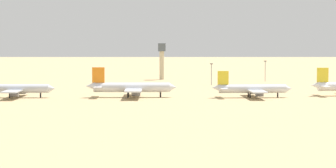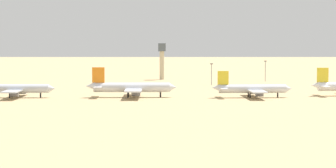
# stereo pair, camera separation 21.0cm
# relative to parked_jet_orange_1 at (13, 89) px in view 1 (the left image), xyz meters

# --- Properties ---
(ground) EXTENTS (4000.00, 4000.00, 0.00)m
(ground) POSITION_rel_parked_jet_orange_1_xyz_m (57.78, -20.99, -4.36)
(ground) COLOR tan
(ridge_center) EXTENTS (360.14, 335.68, 109.21)m
(ridge_center) POSITION_rel_parked_jet_orange_1_xyz_m (34.41, 934.96, 50.25)
(ridge_center) COLOR slate
(ridge_center) RESTS_ON ground
(ridge_east) EXTENTS (474.36, 433.77, 119.58)m
(ridge_east) POSITION_rel_parked_jet_orange_1_xyz_m (317.72, 1023.60, 55.43)
(ridge_east) COLOR slate
(ridge_east) RESTS_ON ground
(parked_jet_orange_1) EXTENTS (40.16, 33.62, 13.30)m
(parked_jet_orange_1) POSITION_rel_parked_jet_orange_1_xyz_m (0.00, 0.00, 0.00)
(parked_jet_orange_1) COLOR silver
(parked_jet_orange_1) RESTS_ON ground
(parked_jet_orange_2) EXTENTS (44.01, 36.79, 14.59)m
(parked_jet_orange_2) POSITION_rel_parked_jet_orange_1_xyz_m (56.61, 0.87, 0.42)
(parked_jet_orange_2) COLOR silver
(parked_jet_orange_2) RESTS_ON ground
(parked_jet_yellow_3) EXTENTS (39.01, 32.69, 12.91)m
(parked_jet_yellow_3) POSITION_rel_parked_jet_orange_1_xyz_m (114.97, -1.79, -0.13)
(parked_jet_yellow_3) COLOR silver
(parked_jet_yellow_3) RESTS_ON ground
(control_tower) EXTENTS (5.20, 5.20, 25.21)m
(control_tower) POSITION_rel_parked_jet_orange_1_xyz_m (72.85, 138.10, 10.86)
(control_tower) COLOR #C6B793
(control_tower) RESTS_ON ground
(light_pole_west) EXTENTS (1.80, 0.50, 13.78)m
(light_pole_west) POSITION_rel_parked_jet_orange_1_xyz_m (141.33, 116.19, 3.71)
(light_pole_west) COLOR #59595E
(light_pole_west) RESTS_ON ground
(light_pole_mid) EXTENTS (1.80, 0.50, 13.23)m
(light_pole_mid) POSITION_rel_parked_jet_orange_1_xyz_m (102.80, 83.74, 3.42)
(light_pole_mid) COLOR #59595E
(light_pole_mid) RESTS_ON ground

